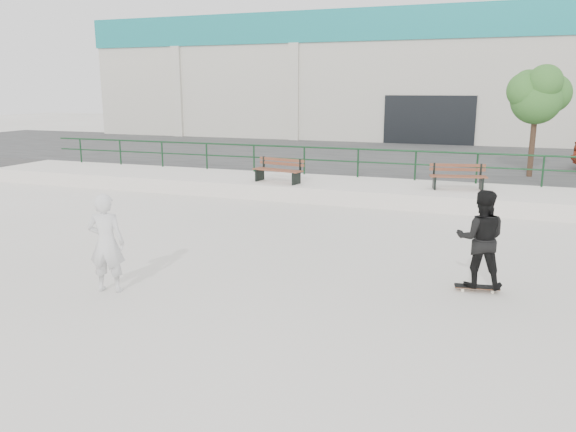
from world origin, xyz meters
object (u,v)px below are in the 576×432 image
at_px(tree, 538,93).
at_px(standing_skater, 481,239).
at_px(skateboard, 477,287).
at_px(bench_right, 458,177).
at_px(bench_left, 279,170).
at_px(seated_skater, 106,243).

bearing_deg(tree, standing_skater, -97.15).
bearing_deg(skateboard, bench_right, 86.69).
xyz_separation_m(bench_left, bench_right, (5.73, 0.69, -0.01)).
relative_size(bench_right, standing_skater, 1.01).
distance_m(bench_left, seated_skater, 9.50).
xyz_separation_m(bench_right, skateboard, (0.86, -7.92, -0.82)).
relative_size(tree, skateboard, 4.84).
xyz_separation_m(bench_left, tree, (8.04, 4.28, 2.51)).
bearing_deg(bench_right, skateboard, -95.82).
bearing_deg(tree, bench_left, -151.95).
bearing_deg(bench_left, tree, 40.05).
relative_size(bench_left, skateboard, 2.27).
distance_m(skateboard, standing_skater, 0.91).
bearing_deg(standing_skater, bench_right, -88.35).
bearing_deg(bench_right, tree, 45.38).
height_order(bench_left, tree, tree).
relative_size(skateboard, standing_skater, 0.45).
bearing_deg(seated_skater, bench_left, -101.89).
bearing_deg(skateboard, seated_skater, -169.62).
bearing_deg(seated_skater, bench_right, -131.85).
xyz_separation_m(bench_right, seated_skater, (-5.41, -10.18, 0.01)).
bearing_deg(bench_left, bench_right, 18.83).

